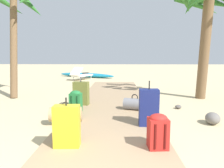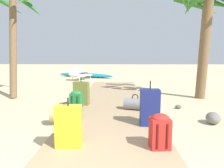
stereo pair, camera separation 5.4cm
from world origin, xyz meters
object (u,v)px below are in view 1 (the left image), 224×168
(suitcase_yellow, at_px, (67,126))
(duffel_bag_tan, at_px, (66,114))
(backpack_green, at_px, (76,100))
(duffel_bag_grey, at_px, (135,104))
(palm_tree_far_left, at_px, (12,8))
(palm_tree_far_right, at_px, (208,11))
(lounge_chair, at_px, (81,74))
(backpack_red, at_px, (158,130))
(kayak, at_px, (86,75))
(suitcase_navy, at_px, (149,107))
(suitcase_olive, at_px, (81,93))

(suitcase_yellow, bearing_deg, duffel_bag_tan, 104.87)
(backpack_green, xyz_separation_m, suitcase_yellow, (0.26, -1.97, 0.04))
(suitcase_yellow, xyz_separation_m, duffel_bag_grey, (1.18, 2.17, -0.17))
(palm_tree_far_left, bearing_deg, palm_tree_far_right, -2.41)
(suitcase_yellow, bearing_deg, lounge_chair, 98.65)
(duffel_bag_grey, bearing_deg, suitcase_yellow, -118.52)
(suitcase_yellow, bearing_deg, backpack_green, 97.62)
(backpack_green, xyz_separation_m, palm_tree_far_right, (3.86, 1.98, 2.48))
(backpack_red, bearing_deg, kayak, 103.95)
(kayak, bearing_deg, suitcase_yellow, -82.80)
(backpack_green, distance_m, palm_tree_far_left, 4.32)
(backpack_green, distance_m, suitcase_yellow, 1.99)
(suitcase_navy, relative_size, kayak, 0.21)
(suitcase_olive, height_order, palm_tree_far_left, palm_tree_far_left)
(suitcase_olive, bearing_deg, palm_tree_far_right, 17.99)
(suitcase_navy, height_order, kayak, suitcase_navy)
(palm_tree_far_right, height_order, palm_tree_far_left, palm_tree_far_left)
(suitcase_navy, bearing_deg, duffel_bag_grey, 98.35)
(backpack_green, height_order, palm_tree_far_right, palm_tree_far_right)
(suitcase_olive, xyz_separation_m, backpack_green, (-0.01, -0.72, -0.05))
(backpack_green, relative_size, duffel_bag_grey, 0.86)
(backpack_green, relative_size, lounge_chair, 0.31)
(backpack_red, distance_m, suitcase_yellow, 1.34)
(suitcase_navy, distance_m, backpack_green, 1.89)
(backpack_red, xyz_separation_m, backpack_green, (-1.61, 2.00, -0.00))
(duffel_bag_tan, xyz_separation_m, lounge_chair, (-1.10, 8.10, 0.10))
(palm_tree_far_right, bearing_deg, duffel_bag_tan, -145.08)
(backpack_red, distance_m, kayak, 11.29)
(duffel_bag_tan, distance_m, suitcase_olive, 1.49)
(lounge_chair, height_order, kayak, lounge_chair)
(duffel_bag_tan, relative_size, lounge_chair, 0.41)
(palm_tree_far_left, bearing_deg, suitcase_navy, -37.73)
(duffel_bag_tan, relative_size, palm_tree_far_left, 0.18)
(suitcase_olive, bearing_deg, suitcase_yellow, -84.55)
(suitcase_olive, relative_size, duffel_bag_grey, 1.29)
(suitcase_olive, height_order, duffel_bag_grey, suitcase_olive)
(backpack_green, bearing_deg, lounge_chair, 98.93)
(backpack_green, relative_size, suitcase_yellow, 0.70)
(suitcase_olive, distance_m, backpack_red, 3.16)
(backpack_red, xyz_separation_m, duffel_bag_grey, (-0.16, 2.20, -0.13))
(suitcase_olive, height_order, kayak, suitcase_olive)
(duffel_bag_tan, height_order, backpack_green, backpack_green)
(kayak, bearing_deg, lounge_chair, -91.28)
(kayak, bearing_deg, duffel_bag_tan, -83.78)
(duffel_bag_tan, relative_size, backpack_red, 1.32)
(suitcase_yellow, bearing_deg, palm_tree_far_right, 47.66)
(suitcase_olive, xyz_separation_m, palm_tree_far_right, (3.85, 1.25, 2.43))
(backpack_green, xyz_separation_m, kayak, (-1.12, 8.96, -0.20))
(palm_tree_far_right, relative_size, kayak, 0.91)
(duffel_bag_tan, distance_m, duffel_bag_grey, 1.78)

